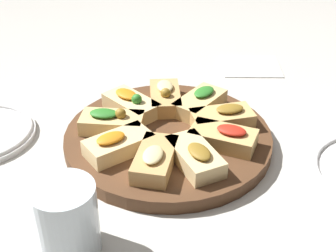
{
  "coord_description": "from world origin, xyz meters",
  "views": [
    {
      "loc": [
        0.04,
        0.67,
        0.47
      ],
      "look_at": [
        0.0,
        0.0,
        0.04
      ],
      "focal_mm": 50.0,
      "sensor_mm": 36.0,
      "label": 1
    }
  ],
  "objects": [
    {
      "name": "ground_plane",
      "position": [
        0.0,
        0.0,
        0.0
      ],
      "size": [
        3.0,
        3.0,
        0.0
      ],
      "primitive_type": "plane",
      "color": "beige"
    },
    {
      "name": "serving_board",
      "position": [
        0.0,
        0.0,
        0.01
      ],
      "size": [
        0.36,
        0.36,
        0.02
      ],
      "primitive_type": "cylinder",
      "color": "#51331E",
      "rests_on": "ground_plane"
    },
    {
      "name": "focaccia_slice_0",
      "position": [
        -0.1,
        -0.02,
        0.04
      ],
      "size": [
        0.12,
        0.07,
        0.04
      ],
      "color": "tan",
      "rests_on": "serving_board"
    },
    {
      "name": "focaccia_slice_1",
      "position": [
        -0.06,
        -0.08,
        0.04
      ],
      "size": [
        0.11,
        0.12,
        0.04
      ],
      "color": "#DBB775",
      "rests_on": "serving_board"
    },
    {
      "name": "focaccia_slice_2",
      "position": [
        0.0,
        -0.1,
        0.04
      ],
      "size": [
        0.06,
        0.11,
        0.04
      ],
      "color": "tan",
      "rests_on": "serving_board"
    },
    {
      "name": "focaccia_slice_3",
      "position": [
        0.06,
        -0.07,
        0.04
      ],
      "size": [
        0.11,
        0.12,
        0.04
      ],
      "color": "#E5C689",
      "rests_on": "serving_board"
    },
    {
      "name": "focaccia_slice_4",
      "position": [
        0.1,
        -0.01,
        0.04
      ],
      "size": [
        0.11,
        0.07,
        0.04
      ],
      "color": "#DBB775",
      "rests_on": "serving_board"
    },
    {
      "name": "focaccia_slice_5",
      "position": [
        0.08,
        0.05,
        0.04
      ],
      "size": [
        0.12,
        0.1,
        0.04
      ],
      "color": "#E5C689",
      "rests_on": "serving_board"
    },
    {
      "name": "focaccia_slice_6",
      "position": [
        0.03,
        0.1,
        0.04
      ],
      "size": [
        0.08,
        0.12,
        0.04
      ],
      "color": "tan",
      "rests_on": "serving_board"
    },
    {
      "name": "focaccia_slice_7",
      "position": [
        -0.04,
        0.09,
        0.04
      ],
      "size": [
        0.09,
        0.12,
        0.04
      ],
      "color": "#E5C689",
      "rests_on": "serving_board"
    },
    {
      "name": "focaccia_slice_8",
      "position": [
        -0.09,
        0.04,
        0.04
      ],
      "size": [
        0.12,
        0.1,
        0.04
      ],
      "color": "tan",
      "rests_on": "serving_board"
    },
    {
      "name": "water_glass",
      "position": [
        0.14,
        0.23,
        0.05
      ],
      "size": [
        0.08,
        0.08,
        0.1
      ],
      "primitive_type": "cylinder",
      "color": "silver",
      "rests_on": "ground_plane"
    },
    {
      "name": "napkin_stack",
      "position": [
        -0.21,
        -0.3,
        0.0
      ],
      "size": [
        0.14,
        0.12,
        0.01
      ],
      "primitive_type": "cube",
      "rotation": [
        0.0,
        0.0,
        -0.07
      ],
      "color": "white",
      "rests_on": "ground_plane"
    }
  ]
}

